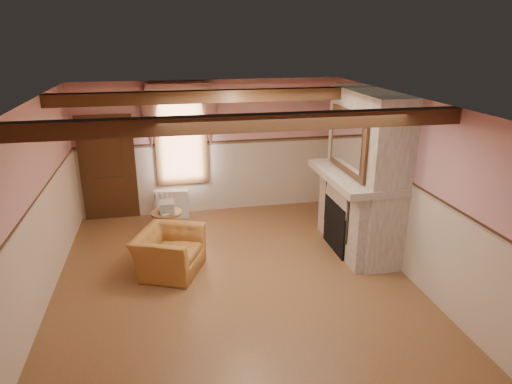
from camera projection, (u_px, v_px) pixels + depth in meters
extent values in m
cube|color=brown|center=(233.00, 276.00, 7.31)|extent=(5.50, 6.00, 0.01)
cube|color=silver|center=(230.00, 100.00, 6.38)|extent=(5.50, 6.00, 0.01)
cube|color=tan|center=(210.00, 147.00, 9.62)|extent=(5.50, 0.02, 2.80)
cube|color=tan|center=(282.00, 305.00, 4.07)|extent=(5.50, 0.02, 2.80)
cube|color=tan|center=(36.00, 208.00, 6.32)|extent=(0.02, 6.00, 2.80)
cube|color=tan|center=(400.00, 183.00, 7.37)|extent=(0.02, 6.00, 2.80)
cube|color=black|center=(339.00, 226.00, 8.09)|extent=(0.20, 0.95, 0.90)
imported|color=#9E662D|center=(169.00, 252.00, 7.35)|extent=(1.27, 1.34, 0.69)
cylinder|color=brown|center=(167.00, 225.00, 8.54)|extent=(0.71, 0.71, 0.55)
cube|color=#B7AD8C|center=(167.00, 207.00, 8.42)|extent=(0.26, 0.32, 0.20)
cube|color=silver|center=(172.00, 204.00, 9.54)|extent=(0.72, 0.27, 0.60)
imported|color=brown|center=(358.00, 171.00, 7.73)|extent=(0.38, 0.38, 0.09)
cube|color=black|center=(339.00, 155.00, 8.53)|extent=(0.14, 0.24, 0.20)
cylinder|color=#B49432|center=(347.00, 159.00, 8.16)|extent=(0.11, 0.11, 0.28)
cylinder|color=maroon|center=(373.00, 180.00, 7.18)|extent=(0.06, 0.06, 0.16)
cylinder|color=yellow|center=(370.00, 179.00, 7.29)|extent=(0.06, 0.06, 0.12)
cube|color=gray|center=(365.00, 173.00, 7.86)|extent=(0.85, 2.00, 2.80)
cube|color=gray|center=(355.00, 176.00, 7.84)|extent=(1.05, 2.05, 0.12)
cube|color=silver|center=(348.00, 142.00, 7.60)|extent=(0.06, 1.44, 1.04)
cube|color=black|center=(108.00, 170.00, 9.28)|extent=(1.10, 0.10, 2.10)
cube|color=white|center=(181.00, 137.00, 9.39)|extent=(1.06, 0.08, 2.02)
cube|color=gray|center=(179.00, 109.00, 9.11)|extent=(1.30, 0.14, 1.40)
cube|color=black|center=(245.00, 123.00, 5.30)|extent=(5.50, 0.18, 0.20)
cube|color=black|center=(219.00, 96.00, 7.52)|extent=(5.50, 0.18, 0.20)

